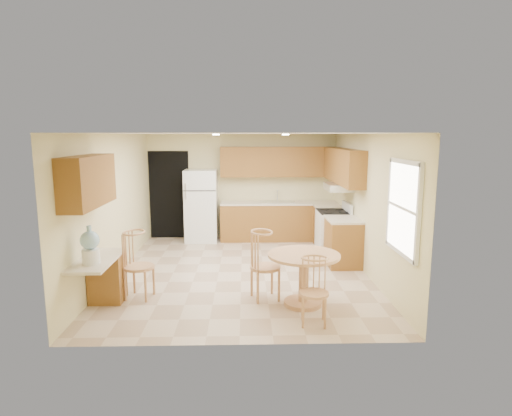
{
  "coord_description": "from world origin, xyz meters",
  "views": [
    {
      "loc": [
        0.07,
        -7.51,
        2.48
      ],
      "look_at": [
        0.28,
        0.3,
        1.14
      ],
      "focal_mm": 30.0,
      "sensor_mm": 36.0,
      "label": 1
    }
  ],
  "objects_px": {
    "refrigerator": "(201,206)",
    "chair_desk": "(137,260)",
    "dining_table": "(304,272)",
    "chair_table_a": "(266,260)",
    "water_crock": "(90,247)",
    "chair_table_b": "(315,287)",
    "stove": "(333,232)"
  },
  "relations": [
    {
      "from": "dining_table",
      "to": "chair_table_a",
      "type": "xyz_separation_m",
      "value": [
        -0.55,
        0.15,
        0.13
      ]
    },
    {
      "from": "dining_table",
      "to": "water_crock",
      "type": "xyz_separation_m",
      "value": [
        -2.92,
        -0.37,
        0.5
      ]
    },
    {
      "from": "chair_table_a",
      "to": "chair_table_b",
      "type": "height_order",
      "value": "chair_table_a"
    },
    {
      "from": "stove",
      "to": "chair_desk",
      "type": "distance_m",
      "value": 4.27
    },
    {
      "from": "chair_table_a",
      "to": "water_crock",
      "type": "relative_size",
      "value": 2.02
    },
    {
      "from": "refrigerator",
      "to": "chair_table_b",
      "type": "xyz_separation_m",
      "value": [
        1.92,
        -4.68,
        -0.3
      ]
    },
    {
      "from": "chair_table_a",
      "to": "stove",
      "type": "bearing_deg",
      "value": 134.12
    },
    {
      "from": "dining_table",
      "to": "chair_desk",
      "type": "relative_size",
      "value": 1.02
    },
    {
      "from": "chair_table_b",
      "to": "chair_desk",
      "type": "relative_size",
      "value": 0.87
    },
    {
      "from": "chair_desk",
      "to": "refrigerator",
      "type": "bearing_deg",
      "value": -179.33
    },
    {
      "from": "chair_table_b",
      "to": "chair_desk",
      "type": "xyz_separation_m",
      "value": [
        -2.52,
        0.98,
        0.08
      ]
    },
    {
      "from": "chair_table_b",
      "to": "stove",
      "type": "bearing_deg",
      "value": -99.1
    },
    {
      "from": "chair_desk",
      "to": "chair_table_a",
      "type": "bearing_deg",
      "value": 96.98
    },
    {
      "from": "refrigerator",
      "to": "chair_desk",
      "type": "xyz_separation_m",
      "value": [
        -0.6,
        -3.7,
        -0.21
      ]
    },
    {
      "from": "chair_table_a",
      "to": "chair_desk",
      "type": "height_order",
      "value": "chair_table_a"
    },
    {
      "from": "dining_table",
      "to": "chair_table_a",
      "type": "distance_m",
      "value": 0.59
    },
    {
      "from": "chair_desk",
      "to": "water_crock",
      "type": "xyz_separation_m",
      "value": [
        -0.45,
        -0.62,
        0.38
      ]
    },
    {
      "from": "chair_table_a",
      "to": "chair_desk",
      "type": "relative_size",
      "value": 1.02
    },
    {
      "from": "dining_table",
      "to": "water_crock",
      "type": "relative_size",
      "value": 2.02
    },
    {
      "from": "chair_table_b",
      "to": "water_crock",
      "type": "bearing_deg",
      "value": -0.7
    },
    {
      "from": "dining_table",
      "to": "water_crock",
      "type": "bearing_deg",
      "value": -172.75
    },
    {
      "from": "refrigerator",
      "to": "dining_table",
      "type": "xyz_separation_m",
      "value": [
        1.87,
        -3.95,
        -0.33
      ]
    },
    {
      "from": "chair_table_a",
      "to": "water_crock",
      "type": "xyz_separation_m",
      "value": [
        -2.37,
        -0.52,
        0.36
      ]
    },
    {
      "from": "dining_table",
      "to": "chair_table_b",
      "type": "relative_size",
      "value": 1.18
    },
    {
      "from": "refrigerator",
      "to": "chair_desk",
      "type": "height_order",
      "value": "refrigerator"
    },
    {
      "from": "refrigerator",
      "to": "stove",
      "type": "distance_m",
      "value": 3.15
    },
    {
      "from": "refrigerator",
      "to": "stove",
      "type": "relative_size",
      "value": 1.54
    },
    {
      "from": "stove",
      "to": "refrigerator",
      "type": "bearing_deg",
      "value": 157.01
    },
    {
      "from": "stove",
      "to": "dining_table",
      "type": "bearing_deg",
      "value": -110.16
    },
    {
      "from": "stove",
      "to": "chair_desk",
      "type": "xyz_separation_m",
      "value": [
        -3.47,
        -2.48,
        0.16
      ]
    },
    {
      "from": "dining_table",
      "to": "stove",
      "type": "bearing_deg",
      "value": 69.84
    },
    {
      "from": "chair_desk",
      "to": "chair_table_b",
      "type": "bearing_deg",
      "value": 78.62
    }
  ]
}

